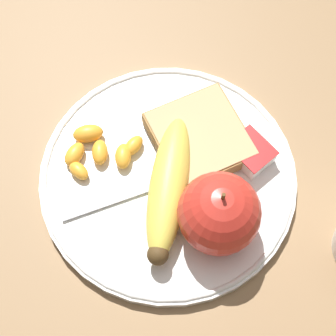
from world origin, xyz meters
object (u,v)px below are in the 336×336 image
(plate, at_px, (168,177))
(bread_slice, at_px, (200,138))
(jam_packet, at_px, (251,153))
(fork, at_px, (164,181))
(banana, at_px, (168,188))
(apple, at_px, (215,217))

(plate, distance_m, bread_slice, 0.06)
(bread_slice, distance_m, jam_packet, 0.06)
(fork, bearing_deg, jam_packet, -3.34)
(banana, height_order, fork, banana)
(banana, bearing_deg, bread_slice, -69.26)
(banana, bearing_deg, fork, -24.56)
(plate, relative_size, fork, 1.48)
(bread_slice, xyz_separation_m, fork, (-0.01, 0.06, -0.01))
(jam_packet, bearing_deg, fork, 66.70)
(apple, xyz_separation_m, jam_packet, (0.03, -0.09, -0.03))
(banana, relative_size, bread_slice, 1.21)
(apple, height_order, banana, apple)
(banana, distance_m, jam_packet, 0.10)
(bread_slice, relative_size, fork, 0.64)
(apple, xyz_separation_m, bread_slice, (0.08, -0.06, -0.03))
(fork, height_order, jam_packet, jam_packet)
(plate, relative_size, apple, 3.04)
(banana, xyz_separation_m, jam_packet, (-0.02, -0.10, -0.01))
(fork, xyz_separation_m, jam_packet, (-0.04, -0.09, 0.01))
(apple, bearing_deg, banana, 9.52)
(plate, relative_size, banana, 1.91)
(apple, distance_m, fork, 0.08)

